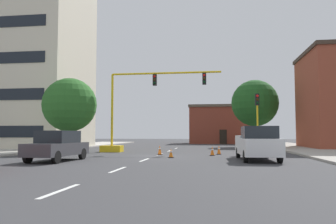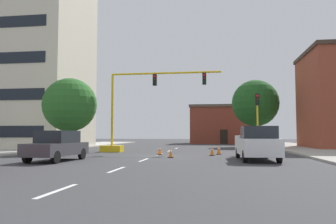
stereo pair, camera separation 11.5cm
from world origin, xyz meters
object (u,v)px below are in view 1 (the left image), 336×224
Objects in this scene: traffic_signal_gantry at (128,125)px; traffic_cone_roadside_b at (212,151)px; sedan_dark_gray_near_left at (57,146)px; traffic_cone_roadside_c at (219,150)px; traffic_cone_roadside_a at (171,153)px; pickup_truck_white at (257,144)px; tree_right_far at (255,103)px; traffic_cone_roadside_d at (160,150)px; tree_left_near at (70,105)px; traffic_light_pole_right at (257,109)px.

traffic_signal_gantry is 8.40m from traffic_cone_roadside_b.
sedan_dark_gray_near_left is 6.50× the size of traffic_cone_roadside_c.
traffic_cone_roadside_a is 3.65m from traffic_cone_roadside_b.
pickup_truck_white reaches higher than traffic_cone_roadside_b.
traffic_cone_roadside_d is at bearing -117.51° from tree_right_far.
tree_left_near is at bearing 153.34° from traffic_cone_roadside_a.
traffic_light_pole_right is 0.88× the size of pickup_truck_white.
traffic_signal_gantry is at bearing 126.40° from traffic_cone_roadside_a.
sedan_dark_gray_near_left is 10.73m from traffic_cone_roadside_b.
tree_left_near is (-4.54, -1.65, 1.65)m from traffic_signal_gantry.
traffic_cone_roadside_a is (6.07, 3.71, -0.59)m from sedan_dark_gray_near_left.
sedan_dark_gray_near_left is (-13.74, -23.53, -4.39)m from tree_right_far.
traffic_cone_roadside_a is at bearing -66.51° from traffic_cone_roadside_d.
traffic_cone_roadside_b is at bearing -106.12° from tree_right_far.
tree_right_far is 1.31× the size of tree_left_near.
traffic_cone_roadside_d is (-4.36, -1.11, 0.01)m from traffic_cone_roadside_c.
traffic_light_pole_right reaches higher than pickup_truck_white.
pickup_truck_white is at bearing -37.95° from traffic_signal_gantry.
traffic_light_pole_right is 5.86m from traffic_cone_roadside_b.
traffic_cone_roadside_c is at bearing 70.57° from traffic_cone_roadside_b.
traffic_signal_gantry reaches higher than tree_left_near.
traffic_signal_gantry is 8.00m from traffic_cone_roadside_a.
traffic_cone_roadside_c is 0.98× the size of traffic_cone_roadside_d.
traffic_light_pole_right is 6.62× the size of traffic_cone_roadside_d.
traffic_cone_roadside_c is (3.15, 3.88, 0.05)m from traffic_cone_roadside_a.
sedan_dark_gray_near_left reaches higher than traffic_cone_roadside_d.
traffic_light_pole_right is at bearing 82.72° from pickup_truck_white.
tree_right_far is at bearing 68.84° from traffic_cone_roadside_a.
traffic_light_pole_right is 14.15m from tree_right_far.
pickup_truck_white is 5.84m from traffic_cone_roadside_c.
traffic_light_pole_right is 1.04× the size of sedan_dark_gray_near_left.
tree_left_near reaches higher than traffic_cone_roadside_d.
pickup_truck_white is (-2.34, -21.32, -4.30)m from tree_right_far.
traffic_signal_gantry reaches higher than traffic_cone_roadside_c.
traffic_cone_roadside_d is at bearing 175.96° from traffic_cone_roadside_b.
traffic_cone_roadside_b reaches higher than traffic_cone_roadside_a.
traffic_cone_roadside_b is at bearing -10.02° from tree_left_near.
sedan_dark_gray_near_left is 8.12m from traffic_cone_roadside_d.
pickup_truck_white is at bearing -15.79° from traffic_cone_roadside_a.
pickup_truck_white is at bearing -96.27° from tree_right_far.
tree_right_far is 11.17× the size of traffic_cone_roadside_d.
tree_right_far is 22.72m from tree_left_near.
traffic_signal_gantry is 1.88× the size of pickup_truck_white.
traffic_signal_gantry is 14.57× the size of traffic_cone_roadside_c.
traffic_cone_roadside_d is at bearing 146.77° from pickup_truck_white.
tree_left_near is at bearing 169.98° from traffic_cone_roadside_b.
traffic_cone_roadside_a is 0.85× the size of traffic_cone_roadside_c.
tree_right_far is (1.41, 13.97, 1.75)m from traffic_light_pole_right.
pickup_truck_white is at bearing 10.94° from sedan_dark_gray_near_left.
traffic_cone_roadside_d is at bearing -45.59° from traffic_signal_gantry.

